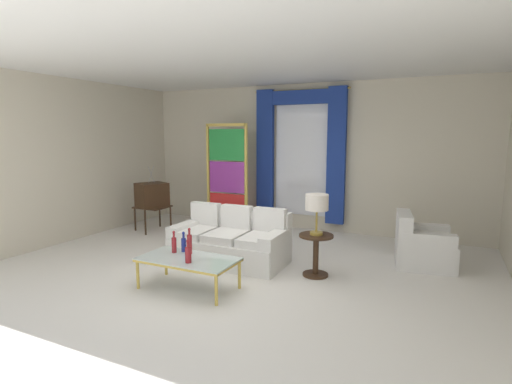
# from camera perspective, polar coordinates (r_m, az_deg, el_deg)

# --- Properties ---
(ground_plane) EXTENTS (16.00, 16.00, 0.00)m
(ground_plane) POSITION_cam_1_polar(r_m,az_deg,el_deg) (5.88, -3.12, -11.40)
(ground_plane) COLOR white
(wall_rear) EXTENTS (8.00, 0.12, 3.00)m
(wall_rear) POSITION_cam_1_polar(r_m,az_deg,el_deg) (8.36, 6.98, 4.96)
(wall_rear) COLOR beige
(wall_rear) RESTS_ON ground
(wall_left) EXTENTS (0.12, 7.00, 3.00)m
(wall_left) POSITION_cam_1_polar(r_m,az_deg,el_deg) (8.37, -23.68, 4.32)
(wall_left) COLOR beige
(wall_left) RESTS_ON ground
(ceiling_slab) EXTENTS (8.00, 7.60, 0.04)m
(ceiling_slab) POSITION_cam_1_polar(r_m,az_deg,el_deg) (6.33, 0.31, 17.75)
(ceiling_slab) COLOR white
(curtained_window) EXTENTS (2.00, 0.17, 2.70)m
(curtained_window) POSITION_cam_1_polar(r_m,az_deg,el_deg) (8.21, 6.31, 6.59)
(curtained_window) COLOR white
(curtained_window) RESTS_ON ground
(couch_white_long) EXTENTS (1.77, 0.95, 0.86)m
(couch_white_long) POSITION_cam_1_polar(r_m,az_deg,el_deg) (6.28, -3.51, -7.19)
(couch_white_long) COLOR white
(couch_white_long) RESTS_ON ground
(coffee_table) EXTENTS (1.26, 0.65, 0.41)m
(coffee_table) POSITION_cam_1_polar(r_m,az_deg,el_deg) (5.23, -9.74, -9.72)
(coffee_table) COLOR silver
(coffee_table) RESTS_ON ground
(bottle_blue_decanter) EXTENTS (0.08, 0.08, 0.30)m
(bottle_blue_decanter) POSITION_cam_1_polar(r_m,az_deg,el_deg) (5.01, -9.74, -8.72)
(bottle_blue_decanter) COLOR maroon
(bottle_blue_decanter) RESTS_ON coffee_table
(bottle_crystal_tall) EXTENTS (0.06, 0.06, 0.35)m
(bottle_crystal_tall) POSITION_cam_1_polar(r_m,az_deg,el_deg) (5.35, -9.55, -7.29)
(bottle_crystal_tall) COLOR maroon
(bottle_crystal_tall) RESTS_ON coffee_table
(bottle_amber_squat) EXTENTS (0.07, 0.07, 0.28)m
(bottle_amber_squat) POSITION_cam_1_polar(r_m,az_deg,el_deg) (5.47, -10.37, -7.35)
(bottle_amber_squat) COLOR navy
(bottle_amber_squat) RESTS_ON coffee_table
(bottle_ruby_flask) EXTENTS (0.06, 0.06, 0.30)m
(bottle_ruby_flask) POSITION_cam_1_polar(r_m,az_deg,el_deg) (5.45, -11.72, -7.34)
(bottle_ruby_flask) COLOR maroon
(bottle_ruby_flask) RESTS_ON coffee_table
(vintage_tv) EXTENTS (0.70, 0.74, 1.35)m
(vintage_tv) POSITION_cam_1_polar(r_m,az_deg,el_deg) (8.39, -14.76, -0.55)
(vintage_tv) COLOR #382314
(vintage_tv) RESTS_ON ground
(armchair_white) EXTENTS (0.93, 0.92, 0.80)m
(armchair_white) POSITION_cam_1_polar(r_m,az_deg,el_deg) (6.56, 22.61, -7.32)
(armchair_white) COLOR white
(armchair_white) RESTS_ON ground
(stained_glass_divider) EXTENTS (0.95, 0.05, 2.20)m
(stained_glass_divider) POSITION_cam_1_polar(r_m,az_deg,el_deg) (8.22, -4.23, 1.85)
(stained_glass_divider) COLOR gold
(stained_glass_divider) RESTS_ON ground
(peacock_figurine) EXTENTS (0.44, 0.60, 0.50)m
(peacock_figurine) POSITION_cam_1_polar(r_m,az_deg,el_deg) (7.86, -2.64, -4.64)
(peacock_figurine) COLOR beige
(peacock_figurine) RESTS_ON ground
(round_side_table) EXTENTS (0.48, 0.48, 0.59)m
(round_side_table) POSITION_cam_1_polar(r_m,az_deg,el_deg) (5.68, 8.62, -8.43)
(round_side_table) COLOR #382314
(round_side_table) RESTS_ON ground
(table_lamp_brass) EXTENTS (0.32, 0.32, 0.57)m
(table_lamp_brass) POSITION_cam_1_polar(r_m,az_deg,el_deg) (5.52, 8.77, -1.73)
(table_lamp_brass) COLOR #B29338
(table_lamp_brass) RESTS_ON round_side_table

